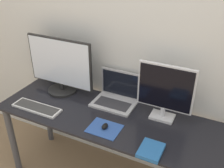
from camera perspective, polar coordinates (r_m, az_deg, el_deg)
name	(u,v)px	position (r m, az deg, el deg)	size (l,w,h in m)	color
wall_back	(128,39)	(2.12, 3.54, 9.70)	(7.00, 0.05, 2.50)	silver
desk	(108,129)	(2.14, -0.92, -9.70)	(1.79, 0.61, 0.74)	black
monitor_left	(60,67)	(2.31, -11.22, 3.76)	(0.62, 0.26, 0.50)	black
monitor_right	(165,91)	(1.95, 11.49, -1.50)	(0.42, 0.13, 0.44)	silver
laptop	(116,95)	(2.19, 0.97, -2.47)	(0.35, 0.25, 0.26)	#ADADB2
keyboard	(37,108)	(2.22, -16.08, -4.97)	(0.42, 0.13, 0.02)	silver
mousepad	(104,128)	(1.93, -1.65, -9.66)	(0.23, 0.19, 0.00)	#2D519E
mouse	(105,126)	(1.92, -1.57, -9.19)	(0.04, 0.07, 0.03)	black
book	(151,150)	(1.76, 8.47, -14.09)	(0.15, 0.18, 0.03)	#235B9E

